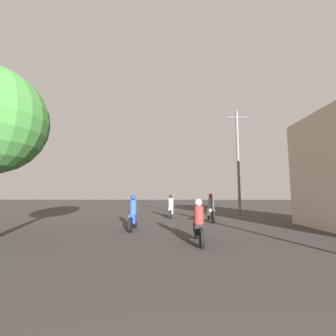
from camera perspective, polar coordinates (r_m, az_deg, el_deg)
name	(u,v)px	position (r m, az deg, el deg)	size (l,w,h in m)	color
motorcycle_black	(199,225)	(7.78, 7.78, -14.12)	(0.60, 2.03, 1.45)	black
motorcycle_blue	(133,216)	(10.49, -8.86, -11.88)	(0.60, 1.91, 1.57)	black
motorcycle_white	(211,210)	(13.64, 10.85, -10.50)	(0.60, 2.07, 1.63)	black
motorcycle_silver	(171,208)	(15.66, 0.73, -10.18)	(0.60, 1.89, 1.55)	black
utility_pole_far	(238,160)	(18.28, 17.39, 2.02)	(1.60, 0.20, 8.15)	slate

